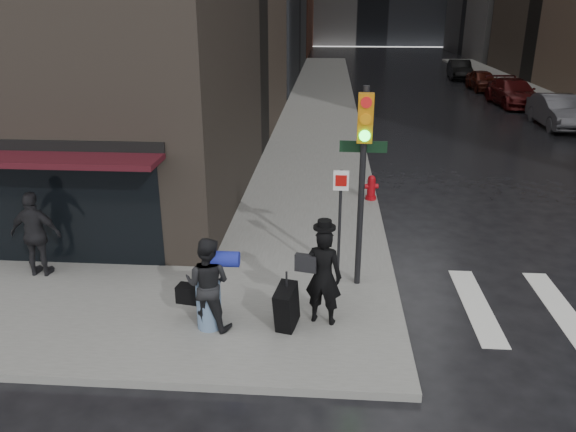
% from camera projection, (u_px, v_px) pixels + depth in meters
% --- Properties ---
extents(ground, '(140.00, 140.00, 0.00)m').
position_uv_depth(ground, '(296.00, 325.00, 10.34)').
color(ground, black).
rests_on(ground, ground).
extents(sidewalk_left, '(4.00, 50.00, 0.15)m').
position_uv_depth(sidewalk_left, '(322.00, 96.00, 35.48)').
color(sidewalk_left, slate).
rests_on(sidewalk_left, ground).
extents(sidewalk_right, '(3.00, 50.00, 0.15)m').
position_uv_depth(sidewalk_right, '(541.00, 98.00, 34.55)').
color(sidewalk_right, slate).
rests_on(sidewalk_right, ground).
extents(man_overcoat, '(1.23, 0.95, 2.01)m').
position_uv_depth(man_overcoat, '(316.00, 281.00, 9.86)').
color(man_overcoat, black).
rests_on(man_overcoat, ground).
extents(man_jeans, '(1.20, 0.80, 1.71)m').
position_uv_depth(man_jeans, '(208.00, 283.00, 9.75)').
color(man_jeans, black).
rests_on(man_jeans, ground).
extents(man_greycoat, '(1.09, 0.48, 1.84)m').
position_uv_depth(man_greycoat, '(36.00, 234.00, 11.65)').
color(man_greycoat, black).
rests_on(man_greycoat, ground).
extents(traffic_light, '(1.00, 0.46, 4.01)m').
position_uv_depth(traffic_light, '(361.00, 163.00, 10.60)').
color(traffic_light, black).
rests_on(traffic_light, ground).
extents(fire_hydrant, '(0.42, 0.32, 0.73)m').
position_uv_depth(fire_hydrant, '(371.00, 189.00, 16.43)').
color(fire_hydrant, '#990910').
rests_on(fire_hydrant, ground).
extents(parked_car_2, '(1.62, 4.58, 1.51)m').
position_uv_depth(parked_car_2, '(558.00, 111.00, 26.63)').
color(parked_car_2, '#525157').
rests_on(parked_car_2, ground).
extents(parked_car_3, '(2.34, 5.23, 1.49)m').
position_uv_depth(parked_car_3, '(513.00, 92.00, 32.26)').
color(parked_car_3, '#430D0D').
rests_on(parked_car_3, ground).
extents(parked_car_4, '(1.69, 3.95, 1.33)m').
position_uv_depth(parked_car_4, '(482.00, 80.00, 37.91)').
color(parked_car_4, '#43150D').
rests_on(parked_car_4, ground).
extents(parked_car_5, '(1.82, 4.41, 1.42)m').
position_uv_depth(parked_car_5, '(460.00, 70.00, 43.51)').
color(parked_car_5, black).
rests_on(parked_car_5, ground).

